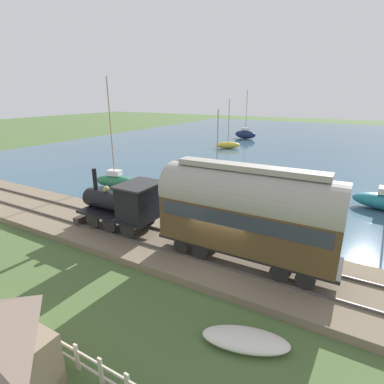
# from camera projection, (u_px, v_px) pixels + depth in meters

# --- Properties ---
(ground_plane) EXTENTS (200.00, 200.00, 0.00)m
(ground_plane) POSITION_uv_depth(u_px,v_px,m) (222.00, 267.00, 14.03)
(ground_plane) COLOR #476033
(harbor_water) EXTENTS (80.00, 80.00, 0.01)m
(harbor_water) POSITION_uv_depth(u_px,v_px,m) (328.00, 143.00, 49.67)
(harbor_water) COLOR #38566B
(harbor_water) RESTS_ON ground
(rail_embankment) EXTENTS (4.97, 56.00, 0.49)m
(rail_embankment) POSITION_uv_depth(u_px,v_px,m) (225.00, 260.00, 14.21)
(rail_embankment) COLOR #756651
(rail_embankment) RESTS_ON ground
(steam_locomotive) EXTENTS (2.38, 5.16, 3.20)m
(steam_locomotive) POSITION_uv_depth(u_px,v_px,m) (126.00, 203.00, 16.45)
(steam_locomotive) COLOR black
(steam_locomotive) RESTS_ON rail_embankment
(passenger_coach) EXTENTS (2.27, 8.01, 4.44)m
(passenger_coach) POSITION_uv_depth(u_px,v_px,m) (246.00, 210.00, 12.94)
(passenger_coach) COLOR black
(passenger_coach) RESTS_ON rail_embankment
(sailboat_yellow) EXTENTS (2.81, 3.70, 7.14)m
(sailboat_yellow) POSITION_uv_depth(u_px,v_px,m) (228.00, 145.00, 44.88)
(sailboat_yellow) COLOR gold
(sailboat_yellow) RESTS_ON harbor_water
(sailboat_navy) EXTENTS (1.69, 4.23, 8.44)m
(sailboat_navy) POSITION_uv_depth(u_px,v_px,m) (245.00, 134.00, 54.71)
(sailboat_navy) COLOR #192347
(sailboat_navy) RESTS_ON harbor_water
(sailboat_green) EXTENTS (2.07, 3.89, 9.05)m
(sailboat_green) POSITION_uv_depth(u_px,v_px,m) (115.00, 180.00, 25.92)
(sailboat_green) COLOR #236B42
(sailboat_green) RESTS_ON harbor_water
(sailboat_gray) EXTENTS (2.22, 6.14, 6.47)m
(sailboat_gray) POSITION_uv_depth(u_px,v_px,m) (217.00, 172.00, 28.42)
(sailboat_gray) COLOR gray
(sailboat_gray) RESTS_ON harbor_water
(rowboat_mid_harbor) EXTENTS (2.69, 2.41, 0.43)m
(rowboat_mid_harbor) POSITION_uv_depth(u_px,v_px,m) (321.00, 224.00, 18.07)
(rowboat_mid_harbor) COLOR beige
(rowboat_mid_harbor) RESTS_ON harbor_water
(rowboat_far_out) EXTENTS (2.06, 2.07, 0.39)m
(rowboat_far_out) POSITION_uv_depth(u_px,v_px,m) (299.00, 193.00, 23.81)
(rowboat_far_out) COLOR beige
(rowboat_far_out) RESTS_ON harbor_water
(rowboat_off_pier) EXTENTS (2.23, 2.49, 0.37)m
(rowboat_off_pier) POSITION_uv_depth(u_px,v_px,m) (261.00, 190.00, 24.59)
(rowboat_off_pier) COLOR #B7B2A3
(rowboat_off_pier) RESTS_ON harbor_water
(beached_dinghy) EXTENTS (1.88, 3.00, 0.44)m
(beached_dinghy) POSITION_uv_depth(u_px,v_px,m) (245.00, 340.00, 9.57)
(beached_dinghy) COLOR beige
(beached_dinghy) RESTS_ON ground
(picket_fence) EXTENTS (0.06, 20.14, 0.92)m
(picket_fence) POSITION_uv_depth(u_px,v_px,m) (114.00, 379.00, 7.98)
(picket_fence) COLOR beige
(picket_fence) RESTS_ON ground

